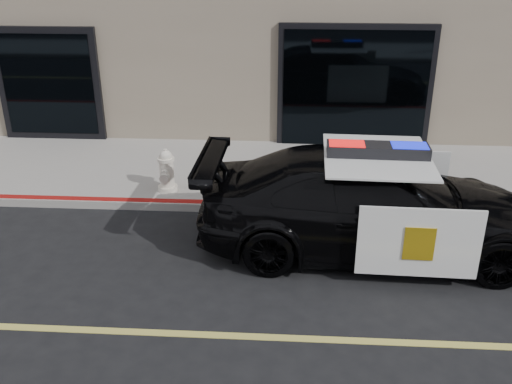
{
  "coord_description": "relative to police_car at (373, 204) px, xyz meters",
  "views": [
    {
      "loc": [
        -2.42,
        -5.74,
        4.6
      ],
      "look_at": [
        -2.92,
        2.2,
        1.0
      ],
      "focal_mm": 40.0,
      "sensor_mm": 36.0,
      "label": 1
    }
  ],
  "objects": [
    {
      "name": "police_car",
      "position": [
        0.0,
        0.0,
        0.0
      ],
      "size": [
        2.66,
        5.55,
        1.77
      ],
      "color": "black",
      "rests_on": "ground"
    },
    {
      "name": "ground",
      "position": [
        1.11,
        -2.32,
        -0.8
      ],
      "size": [
        120.0,
        120.0,
        0.0
      ],
      "primitive_type": "plane",
      "color": "black",
      "rests_on": "ground"
    },
    {
      "name": "fire_hydrant",
      "position": [
        -3.61,
        1.74,
        -0.26
      ],
      "size": [
        0.37,
        0.52,
        0.82
      ],
      "color": "white",
      "rests_on": "sidewalk_n"
    },
    {
      "name": "sidewalk_n",
      "position": [
        1.11,
        2.93,
        -0.72
      ],
      "size": [
        60.0,
        3.5,
        0.15
      ],
      "primitive_type": "cube",
      "color": "gray",
      "rests_on": "ground"
    }
  ]
}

